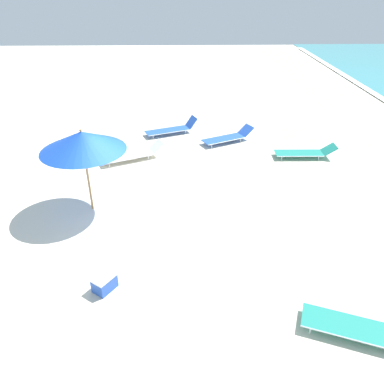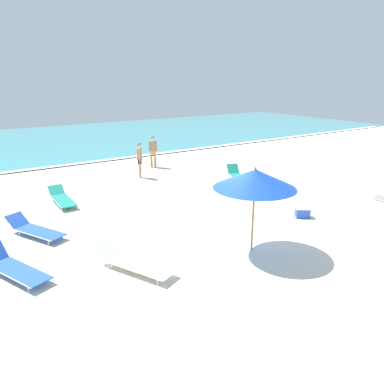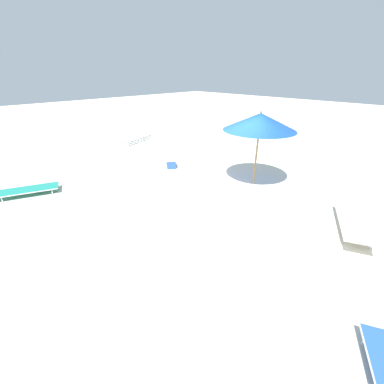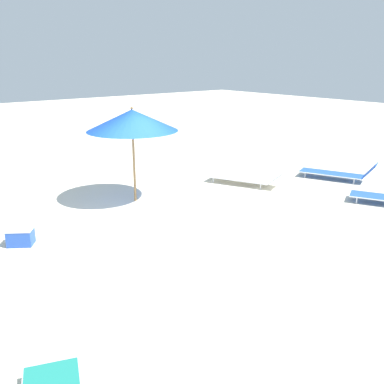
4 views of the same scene
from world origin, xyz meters
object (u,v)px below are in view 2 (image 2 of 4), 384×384
(sun_lounger_beside_umbrella, at_px, (238,176))
(cooler_box, at_px, (302,212))
(sun_lounger_under_umbrella, at_px, (62,198))
(sun_lounger_mid_beach_solo, at_px, (35,229))
(beachgoer_wading_adult, at_px, (153,149))
(beach_umbrella, at_px, (255,179))
(sun_lounger_near_water_right, at_px, (14,267))
(sun_lounger_near_water_left, at_px, (133,262))
(beachgoer_shoreline_child, at_px, (139,158))

(sun_lounger_beside_umbrella, relative_size, cooler_box, 3.55)
(sun_lounger_under_umbrella, height_order, sun_lounger_mid_beach_solo, sun_lounger_mid_beach_solo)
(beachgoer_wading_adult, bearing_deg, beach_umbrella, 101.76)
(beach_umbrella, bearing_deg, cooler_box, 16.06)
(sun_lounger_under_umbrella, relative_size, cooler_box, 3.63)
(sun_lounger_near_water_right, distance_m, beachgoer_wading_adult, 11.95)
(sun_lounger_near_water_right, bearing_deg, sun_lounger_near_water_left, -50.23)
(beach_umbrella, distance_m, sun_lounger_near_water_right, 6.59)
(sun_lounger_near_water_left, relative_size, beachgoer_shoreline_child, 1.34)
(beach_umbrella, relative_size, sun_lounger_mid_beach_solo, 1.10)
(beachgoer_wading_adult, bearing_deg, sun_lounger_under_umbrella, 55.42)
(sun_lounger_under_umbrella, distance_m, beachgoer_shoreline_child, 4.76)
(cooler_box, bearing_deg, sun_lounger_mid_beach_solo, -168.31)
(sun_lounger_mid_beach_solo, relative_size, beachgoer_wading_adult, 1.26)
(sun_lounger_near_water_left, xyz_separation_m, beachgoer_wading_adult, (5.84, 9.83, 0.79))
(beachgoer_shoreline_child, bearing_deg, sun_lounger_under_umbrella, 136.45)
(sun_lounger_under_umbrella, bearing_deg, sun_lounger_beside_umbrella, -7.86)
(beach_umbrella, distance_m, sun_lounger_under_umbrella, 8.16)
(sun_lounger_near_water_right, relative_size, beachgoer_wading_adult, 1.29)
(sun_lounger_mid_beach_solo, relative_size, cooler_box, 3.62)
(sun_lounger_under_umbrella, distance_m, beachgoer_wading_adult, 6.87)
(beachgoer_wading_adult, bearing_deg, beachgoer_shoreline_child, 69.98)
(beach_umbrella, distance_m, beachgoer_wading_adult, 10.98)
(sun_lounger_beside_umbrella, relative_size, sun_lounger_near_water_left, 0.92)
(beachgoer_wading_adult, bearing_deg, sun_lounger_near_water_left, 84.27)
(sun_lounger_beside_umbrella, height_order, sun_lounger_mid_beach_solo, sun_lounger_beside_umbrella)
(sun_lounger_under_umbrella, bearing_deg, beach_umbrella, -63.94)
(beachgoer_shoreline_child, bearing_deg, cooler_box, -141.00)
(beachgoer_shoreline_child, bearing_deg, sun_lounger_near_water_right, 158.01)
(beach_umbrella, relative_size, beachgoer_shoreline_child, 1.38)
(beach_umbrella, height_order, sun_lounger_mid_beach_solo, beach_umbrella)
(beachgoer_wading_adult, height_order, cooler_box, beachgoer_wading_adult)
(sun_lounger_near_water_right, xyz_separation_m, beachgoer_shoreline_child, (6.84, 6.86, 0.78))
(sun_lounger_near_water_left, bearing_deg, sun_lounger_mid_beach_solo, 89.17)
(sun_lounger_under_umbrella, distance_m, sun_lounger_beside_umbrella, 8.07)
(sun_lounger_near_water_left, height_order, sun_lounger_mid_beach_solo, sun_lounger_near_water_left)
(sun_lounger_under_umbrella, distance_m, sun_lounger_near_water_left, 6.38)
(beach_umbrella, relative_size, sun_lounger_near_water_right, 1.07)
(beach_umbrella, distance_m, sun_lounger_mid_beach_solo, 6.94)
(beach_umbrella, relative_size, sun_lounger_under_umbrella, 1.10)
(sun_lounger_near_water_right, height_order, cooler_box, sun_lounger_near_water_right)
(sun_lounger_near_water_left, distance_m, beachgoer_wading_adult, 11.46)
(sun_lounger_near_water_left, distance_m, beachgoer_shoreline_child, 9.32)
(beach_umbrella, distance_m, beachgoer_shoreline_child, 9.17)
(sun_lounger_near_water_left, bearing_deg, beachgoer_shoreline_child, 38.22)
(sun_lounger_under_umbrella, height_order, sun_lounger_near_water_left, sun_lounger_near_water_left)
(beachgoer_wading_adult, bearing_deg, sun_lounger_beside_umbrella, 139.07)
(beachgoer_wading_adult, xyz_separation_m, cooler_box, (0.76, -9.70, -0.81))
(cooler_box, bearing_deg, sun_lounger_near_water_right, -152.75)
(sun_lounger_near_water_right, bearing_deg, beach_umbrella, -42.32)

